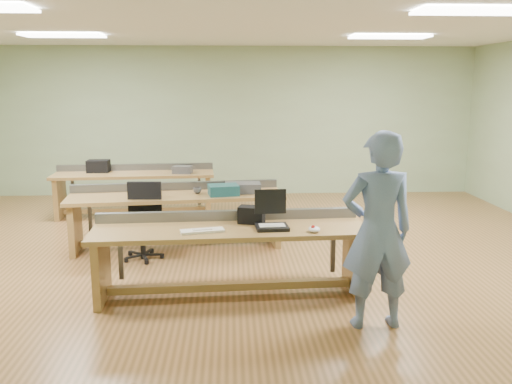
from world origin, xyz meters
TOP-DOWN VIEW (x-y plane):
  - floor at (0.00, 0.00)m, footprint 10.00×10.00m
  - ceiling at (0.00, 0.00)m, footprint 10.00×10.00m
  - wall_back at (0.00, 4.00)m, footprint 10.00×0.04m
  - wall_front at (0.00, -4.00)m, footprint 10.00×0.04m
  - fluor_panels at (0.00, 0.00)m, footprint 6.20×3.50m
  - workbench_front at (0.00, -1.52)m, footprint 2.95×0.93m
  - workbench_mid at (-0.74, 0.30)m, footprint 3.02×1.10m
  - workbench_back at (-1.65, 2.19)m, footprint 2.76×0.88m
  - person at (1.35, -2.37)m, footprint 0.70×0.49m
  - laptop_base at (0.44, -1.61)m, footprint 0.36×0.30m
  - laptop_screen at (0.43, -1.48)m, footprint 0.34×0.04m
  - keyboard at (-0.28, -1.70)m, footprint 0.47×0.24m
  - trackball_mouse at (0.87, -1.76)m, footprint 0.13×0.15m
  - camera_bag at (0.24, -1.36)m, footprint 0.31×0.25m
  - task_chair at (-1.14, -0.21)m, footprint 0.56×0.56m
  - parts_bin_teal at (-0.09, 0.20)m, footprint 0.45×0.37m
  - parts_bin_grey at (0.18, 0.37)m, footprint 0.50×0.32m
  - mug at (-0.45, 0.32)m, footprint 0.13×0.13m
  - drinks_can at (-1.02, 0.25)m, footprint 0.08×0.08m
  - storage_box_back at (-2.27, 2.28)m, footprint 0.37×0.27m
  - tray_back at (-0.81, 2.09)m, footprint 0.35×0.27m

SIDE VIEW (x-z plane):
  - floor at x=0.00m, z-range 0.00..0.00m
  - task_chair at x=-1.14m, z-range -0.13..0.85m
  - workbench_back at x=-1.65m, z-range 0.12..0.98m
  - workbench_front at x=0.00m, z-range 0.13..0.99m
  - workbench_mid at x=-0.74m, z-range 0.13..0.99m
  - keyboard at x=-0.28m, z-range 0.75..0.78m
  - laptop_base at x=0.44m, z-range 0.75..0.79m
  - trackball_mouse at x=0.87m, z-range 0.75..0.81m
  - mug at x=-0.45m, z-range 0.75..0.84m
  - tray_back at x=-0.81m, z-range 0.75..0.88m
  - drinks_can at x=-1.02m, z-range 0.75..0.88m
  - parts_bin_grey at x=0.18m, z-range 0.75..0.88m
  - parts_bin_teal at x=-0.09m, z-range 0.75..0.89m
  - camera_bag at x=0.24m, z-range 0.75..0.94m
  - storage_box_back at x=-2.27m, z-range 0.75..0.96m
  - person at x=1.35m, z-range 0.00..1.85m
  - laptop_screen at x=0.43m, z-range 0.88..1.15m
  - wall_back at x=0.00m, z-range 0.00..3.00m
  - wall_front at x=0.00m, z-range 0.00..3.00m
  - fluor_panels at x=0.00m, z-range 2.96..2.99m
  - ceiling at x=0.00m, z-range 3.00..3.00m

